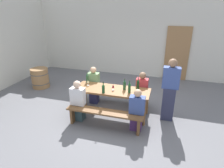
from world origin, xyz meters
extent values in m
plane|color=slate|center=(0.00, 0.00, 0.00)|extent=(24.00, 24.00, 0.00)
cube|color=silver|center=(0.00, 3.50, 1.60)|extent=(14.00, 0.20, 3.20)
cube|color=#9E7247|center=(1.67, 3.36, 1.05)|extent=(0.90, 0.06, 2.10)
cube|color=brown|center=(0.00, 0.00, 0.72)|extent=(2.00, 0.71, 0.05)
cylinder|color=brown|center=(-0.92, -0.29, 0.35)|extent=(0.07, 0.07, 0.70)
cylinder|color=brown|center=(0.92, -0.29, 0.35)|extent=(0.07, 0.07, 0.70)
cylinder|color=brown|center=(-0.92, 0.29, 0.35)|extent=(0.07, 0.07, 0.70)
cylinder|color=brown|center=(0.92, 0.29, 0.35)|extent=(0.07, 0.07, 0.70)
cube|color=brown|center=(0.00, -0.65, 0.43)|extent=(1.90, 0.30, 0.04)
cube|color=brown|center=(-0.85, -0.65, 0.21)|extent=(0.06, 0.24, 0.41)
cube|color=brown|center=(0.85, -0.65, 0.21)|extent=(0.06, 0.24, 0.41)
cube|color=brown|center=(0.00, 0.65, 0.43)|extent=(1.90, 0.30, 0.04)
cube|color=brown|center=(-0.85, 0.65, 0.21)|extent=(0.06, 0.24, 0.41)
cube|color=brown|center=(0.85, 0.65, 0.21)|extent=(0.06, 0.24, 0.41)
cylinder|color=#234C2D|center=(-0.81, 0.26, 0.86)|extent=(0.07, 0.07, 0.23)
cylinder|color=#234C2D|center=(-0.81, 0.26, 1.01)|extent=(0.03, 0.03, 0.07)
cylinder|color=black|center=(-0.81, 0.26, 1.05)|extent=(0.03, 0.03, 0.01)
cylinder|color=#194723|center=(-0.14, -0.28, 0.85)|extent=(0.07, 0.07, 0.20)
cylinder|color=#194723|center=(-0.14, -0.28, 1.00)|extent=(0.03, 0.03, 0.10)
cylinder|color=black|center=(-0.14, -0.28, 1.05)|extent=(0.03, 0.03, 0.01)
cylinder|color=#143319|center=(0.65, 0.21, 0.86)|extent=(0.07, 0.07, 0.23)
cylinder|color=#143319|center=(0.65, 0.21, 1.02)|extent=(0.02, 0.02, 0.09)
cylinder|color=black|center=(0.65, 0.21, 1.07)|extent=(0.03, 0.03, 0.01)
cylinder|color=#194723|center=(0.48, -0.09, 0.87)|extent=(0.07, 0.07, 0.24)
cylinder|color=#194723|center=(0.48, -0.09, 1.03)|extent=(0.02, 0.02, 0.09)
cylinder|color=black|center=(0.48, -0.09, 1.08)|extent=(0.03, 0.03, 0.01)
cylinder|color=#234C2D|center=(0.32, 0.08, 0.86)|extent=(0.08, 0.08, 0.22)
cylinder|color=#234C2D|center=(0.32, 0.08, 1.01)|extent=(0.03, 0.03, 0.08)
cylinder|color=black|center=(0.32, 0.08, 1.06)|extent=(0.03, 0.03, 0.01)
cylinder|color=silver|center=(-0.71, 0.07, 0.75)|extent=(0.06, 0.06, 0.01)
cylinder|color=silver|center=(-0.71, 0.07, 0.80)|extent=(0.01, 0.01, 0.08)
cone|color=beige|center=(-0.71, 0.07, 0.87)|extent=(0.08, 0.08, 0.07)
cylinder|color=silver|center=(0.04, -0.04, 0.75)|extent=(0.06, 0.06, 0.01)
cylinder|color=silver|center=(0.04, -0.04, 0.79)|extent=(0.01, 0.01, 0.06)
cone|color=maroon|center=(0.04, -0.04, 0.86)|extent=(0.06, 0.06, 0.09)
cube|color=#2C4146|center=(-0.75, -0.50, 0.23)|extent=(0.27, 0.24, 0.45)
cube|color=silver|center=(-0.75, -0.50, 0.67)|extent=(0.36, 0.20, 0.45)
sphere|color=beige|center=(-0.75, -0.50, 1.00)|extent=(0.19, 0.19, 0.19)
cube|color=#45275B|center=(0.76, -0.50, 0.23)|extent=(0.27, 0.24, 0.45)
cube|color=#384C8C|center=(0.76, -0.50, 0.66)|extent=(0.36, 0.20, 0.42)
sphere|color=tan|center=(0.76, -0.50, 0.96)|extent=(0.18, 0.18, 0.18)
cube|color=navy|center=(-0.72, 0.50, 0.23)|extent=(0.25, 0.24, 0.45)
cube|color=#729966|center=(-0.72, 0.50, 0.71)|extent=(0.33, 0.20, 0.52)
sphere|color=tan|center=(-0.72, 0.50, 1.06)|extent=(0.19, 0.19, 0.19)
cube|color=#2D5472|center=(0.72, 0.50, 0.23)|extent=(0.24, 0.24, 0.45)
cube|color=#C6383D|center=(0.72, 0.50, 0.70)|extent=(0.33, 0.20, 0.49)
sphere|color=#846047|center=(0.72, 0.50, 1.04)|extent=(0.19, 0.19, 0.19)
cube|color=#2D2F4A|center=(1.46, 0.19, 0.45)|extent=(0.31, 0.24, 0.89)
cube|color=#384C8C|center=(1.46, 0.19, 1.16)|extent=(0.41, 0.20, 0.54)
sphere|color=#846047|center=(1.46, 0.19, 1.53)|extent=(0.21, 0.21, 0.21)
cylinder|color=#9E7247|center=(-3.07, 1.09, 0.36)|extent=(0.61, 0.61, 0.71)
torus|color=#4C4C51|center=(-3.07, 1.09, 0.53)|extent=(0.65, 0.65, 0.02)
torus|color=#4C4C51|center=(-3.07, 1.09, 0.18)|extent=(0.65, 0.65, 0.02)
camera|label=1|loc=(1.30, -4.41, 2.79)|focal=30.48mm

